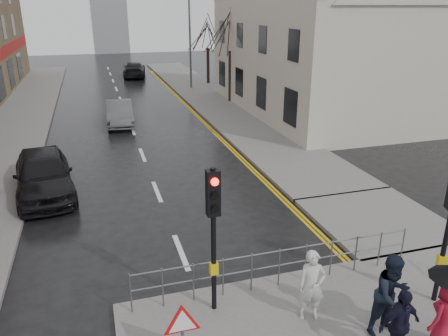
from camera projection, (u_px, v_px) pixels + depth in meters
ground at (208, 320)px, 9.73m from camera, size 120.00×120.00×0.00m
left_pavement at (22, 112)px, 28.56m from camera, size 4.00×44.00×0.14m
right_pavement at (206, 95)px, 33.89m from camera, size 4.00×40.00×0.14m
pavement_bridge_right at (378, 219)px, 14.17m from camera, size 4.00×4.20×0.14m
building_right_cream at (318, 36)px, 27.46m from camera, size 9.00×16.40×10.10m
traffic_signal_near_left at (213, 216)px, 9.10m from camera, size 0.28×0.27×3.40m
guard_railing_front at (279, 259)px, 10.50m from camera, size 7.14×0.04×1.00m
warning_sign at (182, 325)px, 8.07m from camera, size 0.80×0.07×1.35m
street_lamp at (188, 31)px, 34.77m from camera, size 1.83×0.25×8.00m
tree_near at (230, 28)px, 29.70m from camera, size 2.40×2.40×6.58m
tree_far at (208, 32)px, 37.26m from camera, size 2.40×2.40×5.64m
pedestrian_a at (312, 286)px, 9.35m from camera, size 0.67×0.52×1.63m
pedestrian_b at (392, 295)px, 8.89m from camera, size 0.98×0.82×1.82m
pedestrian_d at (399, 325)px, 8.24m from camera, size 0.93×0.44×1.56m
car_parked at (43, 174)px, 15.90m from camera, size 2.53×5.06×1.66m
car_mid at (120, 113)px, 25.51m from camera, size 1.67×4.26×1.38m
car_far at (134, 70)px, 42.50m from camera, size 2.71×5.24×1.45m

